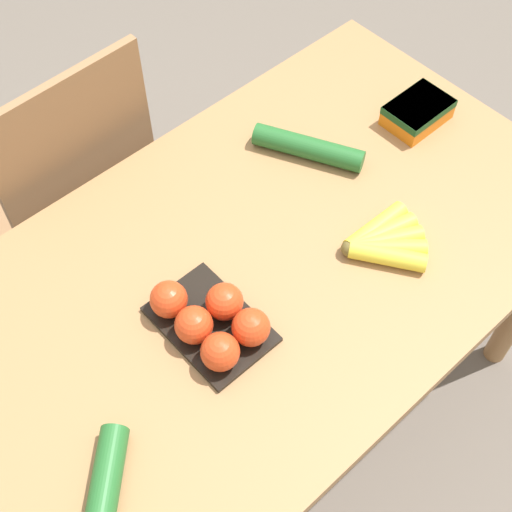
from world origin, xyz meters
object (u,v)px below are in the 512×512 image
at_px(banana_bunch, 382,242).
at_px(cucumber_far, 308,148).
at_px(cucumber_near, 102,504).
at_px(carrot_bag, 418,111).
at_px(tomato_pack, 211,321).
at_px(chair, 68,194).

xyz_separation_m(banana_bunch, cucumber_far, (0.07, 0.27, 0.01)).
distance_m(cucumber_near, cucumber_far, 0.83).
relative_size(carrot_bag, cucumber_far, 0.60).
bearing_deg(tomato_pack, cucumber_near, -158.86).
relative_size(cucumber_near, cucumber_far, 0.87).
relative_size(banana_bunch, cucumber_near, 0.80).
height_order(chair, cucumber_near, chair).
height_order(tomato_pack, carrot_bag, tomato_pack).
bearing_deg(chair, carrot_bag, 137.51).
distance_m(carrot_bag, cucumber_near, 1.05).
bearing_deg(carrot_bag, banana_bunch, -150.07).
relative_size(chair, cucumber_near, 4.52).
height_order(chair, banana_bunch, chair).
relative_size(tomato_pack, cucumber_far, 0.94).
bearing_deg(cucumber_far, cucumber_near, -157.25).
bearing_deg(cucumber_far, banana_bunch, -103.49).
relative_size(chair, carrot_bag, 6.54).
relative_size(chair, tomato_pack, 4.16).
distance_m(banana_bunch, carrot_bag, 0.37).
relative_size(banana_bunch, carrot_bag, 1.16).
bearing_deg(banana_bunch, tomato_pack, 167.75).
distance_m(carrot_bag, cucumber_far, 0.27).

